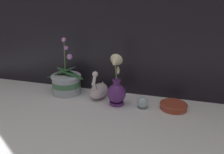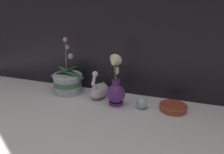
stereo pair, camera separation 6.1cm
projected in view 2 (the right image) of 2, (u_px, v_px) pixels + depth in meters
The scene contains 6 objects.
ground_plane at pixel (107, 108), 1.21m from camera, with size 2.80×2.80×0.00m, color white.
orchid_potted_plant at pixel (68, 81), 1.41m from camera, with size 0.27×0.19×0.36m.
swan_figurine at pixel (99, 90), 1.35m from camera, with size 0.10×0.20×0.18m.
blue_vase at pixel (116, 89), 1.22m from camera, with size 0.11×0.13×0.30m.
glass_sphere at pixel (142, 103), 1.20m from camera, with size 0.06×0.06×0.06m.
amber_dish at pixel (173, 107), 1.18m from camera, with size 0.15×0.15×0.03m.
Camera 2 is at (0.39, -1.02, 0.55)m, focal length 35.00 mm.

